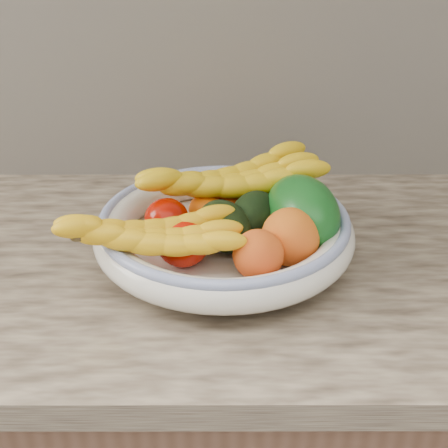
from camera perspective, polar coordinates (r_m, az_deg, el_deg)
kitchen_counter at (r=1.26m, az=-0.00°, el=-19.63°), size 2.44×0.66×1.40m
fruit_bowl at (r=0.94m, az=0.00°, el=-0.62°), size 0.39×0.39×0.08m
clementine_back_left at (r=1.03m, az=-0.99°, el=2.50°), size 0.06×0.06×0.04m
clementine_back_right at (r=1.03m, az=2.37°, el=2.60°), size 0.07×0.07×0.05m
clementine_back_mid at (r=1.01m, az=0.61°, el=1.87°), size 0.06×0.06×0.05m
clementine_extra at (r=0.99m, az=-1.62°, el=1.28°), size 0.06×0.06×0.05m
tomato_left at (r=0.95m, az=-5.27°, el=0.53°), size 0.09×0.09×0.06m
tomato_near_left at (r=0.88m, az=-3.77°, el=-1.72°), size 0.09×0.09×0.07m
avocado_center at (r=0.92m, az=0.02°, el=-0.19°), size 0.11×0.13×0.07m
avocado_right at (r=0.95m, az=2.78°, el=0.80°), size 0.10×0.12×0.07m
green_mango at (r=0.94m, az=7.17°, el=1.03°), size 0.17×0.19×0.13m
peach_front at (r=0.84m, az=3.16°, el=-2.81°), size 0.07×0.07×0.07m
peach_right at (r=0.89m, az=6.09°, el=-1.17°), size 0.09×0.09×0.08m
banana_bunch_back at (r=0.99m, az=0.61°, el=3.61°), size 0.34×0.21×0.09m
banana_bunch_front at (r=0.85m, az=-6.75°, el=-1.44°), size 0.28×0.15×0.07m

